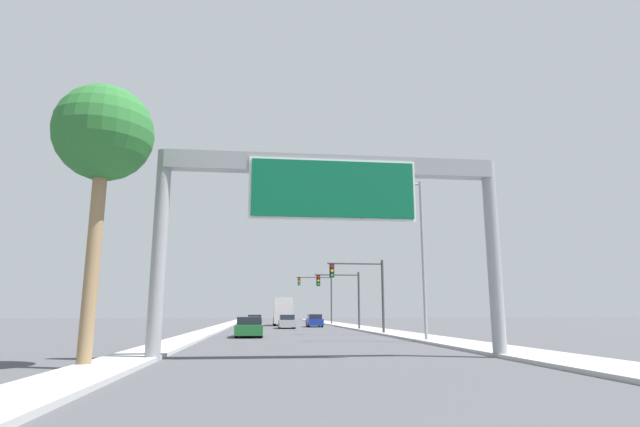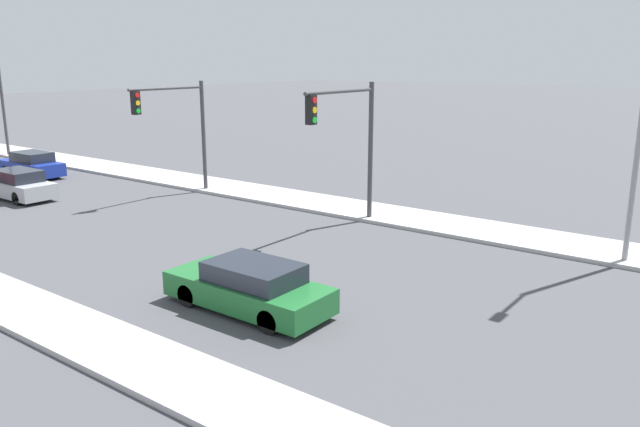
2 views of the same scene
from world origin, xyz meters
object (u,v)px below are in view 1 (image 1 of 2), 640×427
(traffic_light_far_intersection, at_px, (320,291))
(street_lamp_right, at_px, (418,246))
(car_near_left, at_px, (255,321))
(traffic_light_near_intersection, at_px, (364,283))
(traffic_light_mid_block, at_px, (344,290))
(sign_gantry, at_px, (333,200))
(car_far_center, at_px, (314,321))
(palm_tree_foreground, at_px, (104,137))
(truck_box_primary, at_px, (283,312))
(car_mid_left, at_px, (250,327))
(car_near_right, at_px, (287,322))

(traffic_light_far_intersection, bearing_deg, street_lamp_right, -88.07)
(car_near_left, xyz_separation_m, traffic_light_near_intersection, (8.78, -20.94, 3.25))
(traffic_light_mid_block, bearing_deg, car_near_left, 128.71)
(sign_gantry, bearing_deg, car_far_center, 85.14)
(sign_gantry, bearing_deg, street_lamp_right, 56.93)
(car_far_center, relative_size, traffic_light_mid_block, 0.81)
(palm_tree_foreground, bearing_deg, traffic_light_near_intersection, 59.25)
(truck_box_primary, distance_m, traffic_light_far_intersection, 6.27)
(car_far_center, xyz_separation_m, traffic_light_mid_block, (1.76, -11.06, 3.12))
(palm_tree_foreground, relative_size, street_lamp_right, 0.96)
(sign_gantry, relative_size, car_mid_left, 2.81)
(traffic_light_far_intersection, bearing_deg, sign_gantry, -95.96)
(car_mid_left, bearing_deg, car_near_right, 79.42)
(truck_box_primary, relative_size, traffic_light_far_intersection, 1.11)
(car_far_center, bearing_deg, street_lamp_right, -84.34)
(car_mid_left, height_order, palm_tree_foreground, palm_tree_foreground)
(sign_gantry, xyz_separation_m, traffic_light_near_intersection, (5.28, 20.08, -2.04))
(car_mid_left, relative_size, street_lamp_right, 0.50)
(traffic_light_mid_block, relative_size, traffic_light_far_intersection, 0.83)
(car_far_center, height_order, traffic_light_far_intersection, traffic_light_far_intersection)
(car_far_center, relative_size, car_near_left, 1.00)
(car_mid_left, bearing_deg, car_far_center, 73.55)
(car_far_center, bearing_deg, sign_gantry, -94.86)
(traffic_light_near_intersection, distance_m, street_lamp_right, 10.20)
(car_near_left, height_order, traffic_light_mid_block, traffic_light_mid_block)
(traffic_light_far_intersection, relative_size, street_lamp_right, 0.70)
(traffic_light_mid_block, xyz_separation_m, palm_tree_foreground, (-13.26, -32.32, 3.59))
(traffic_light_near_intersection, bearing_deg, car_near_left, 112.74)
(traffic_light_near_intersection, bearing_deg, car_near_right, 108.14)
(car_near_left, height_order, truck_box_primary, truck_box_primary)
(palm_tree_foreground, bearing_deg, truck_box_primary, 80.95)
(sign_gantry, relative_size, car_near_left, 2.98)
(car_far_center, distance_m, traffic_light_far_intersection, 9.89)
(truck_box_primary, relative_size, palm_tree_foreground, 0.81)
(sign_gantry, xyz_separation_m, street_lamp_right, (6.58, 10.10, -0.39))
(sign_gantry, distance_m, traffic_light_far_intersection, 50.38)
(traffic_light_near_intersection, relative_size, traffic_light_far_intersection, 0.86)
(sign_gantry, height_order, traffic_light_mid_block, sign_gantry)
(car_near_left, distance_m, traffic_light_far_intersection, 13.17)
(car_far_center, height_order, car_mid_left, car_far_center)
(traffic_light_mid_block, bearing_deg, street_lamp_right, -86.25)
(car_far_center, xyz_separation_m, traffic_light_far_intersection, (1.73, 8.94, 3.86))
(car_near_right, distance_m, palm_tree_foreground, 39.81)
(car_near_left, height_order, traffic_light_far_intersection, traffic_light_far_intersection)
(car_mid_left, relative_size, traffic_light_near_intersection, 0.83)
(car_near_right, bearing_deg, sign_gantry, -90.00)
(car_near_right, bearing_deg, car_mid_left, -100.58)
(sign_gantry, xyz_separation_m, truck_box_primary, (0.00, 48.02, -4.17))
(car_near_right, bearing_deg, car_far_center, 54.77)
(car_near_left, height_order, traffic_light_near_intersection, traffic_light_near_intersection)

